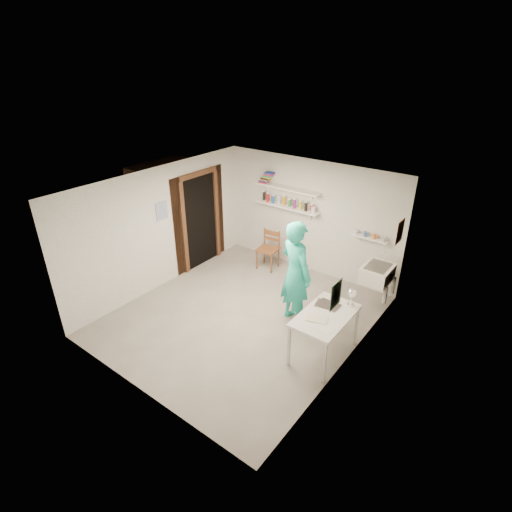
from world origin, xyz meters
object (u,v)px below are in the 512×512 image
Objects in this scene: belfast_sink at (377,274)px; desk_lamp at (352,293)px; man at (296,273)px; wall_clock at (299,251)px; work_table at (324,335)px; wooden_chair at (268,249)px.

belfast_sink is 4.25× the size of desk_lamp.
man reaches higher than desk_lamp.
wall_clock is 1.18m from desk_lamp.
desk_lamp is (0.19, 0.45, 0.60)m from work_table.
belfast_sink is at bearing 86.39° from work_table.
desk_lamp is (2.51, -1.33, 0.52)m from wooden_chair.
belfast_sink is 1.57m from wall_clock.
man reaches higher than work_table.
man is (-0.96, -1.25, 0.24)m from belfast_sink.
man is 1.14m from work_table.
man is 1.04m from desk_lamp.
belfast_sink is at bearing 66.56° from wall_clock.
belfast_sink is 1.78m from work_table.
man is at bearing -47.47° from wooden_chair.
wooden_chair is 2.89m from desk_lamp.
wall_clock is 0.30× the size of work_table.
man reaches higher than wooden_chair.
work_table is 0.77m from desk_lamp.
work_table is 8.00× the size of desk_lamp.
work_table is (-0.11, -1.74, -0.32)m from belfast_sink.
desk_lamp is (1.04, -0.05, 0.03)m from man.
wall_clock reaches higher than work_table.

